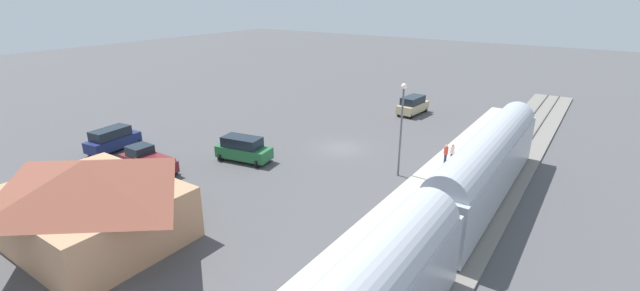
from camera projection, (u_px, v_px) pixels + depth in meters
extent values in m
plane|color=#4C4C4F|center=(342.00, 148.00, 40.89)|extent=(200.00, 200.00, 0.00)
cube|color=slate|center=(493.00, 182.00, 33.44)|extent=(4.80, 70.00, 0.18)
cube|color=#59544C|center=(503.00, 182.00, 33.01)|extent=(0.10, 70.00, 0.12)
cube|color=#59544C|center=(484.00, 178.00, 33.77)|extent=(0.10, 70.00, 0.12)
cube|color=#B7B2A8|center=(443.00, 170.00, 35.54)|extent=(3.20, 46.00, 0.30)
cube|color=#ADB2BC|center=(486.00, 171.00, 30.24)|extent=(2.90, 19.87, 3.70)
cube|color=red|center=(465.00, 171.00, 31.12)|extent=(0.04, 18.28, 0.36)
cylinder|color=#ADB2BC|center=(489.00, 148.00, 29.64)|extent=(2.75, 19.08, 2.76)
cube|color=tan|center=(93.00, 215.00, 25.39)|extent=(10.26, 7.97, 3.29)
pyramid|color=brown|center=(84.00, 176.00, 24.51)|extent=(11.06, 8.77, 1.83)
cube|color=#4C3323|center=(152.00, 198.00, 28.71)|extent=(1.10, 0.08, 2.10)
cylinder|color=#333338|center=(451.00, 158.00, 36.51)|extent=(0.22, 0.22, 0.85)
cylinder|color=silver|center=(452.00, 150.00, 36.25)|extent=(0.36, 0.36, 0.62)
sphere|color=tan|center=(453.00, 145.00, 36.11)|extent=(0.24, 0.24, 0.24)
cylinder|color=#23284C|center=(445.00, 159.00, 36.34)|extent=(0.22, 0.22, 0.85)
cylinder|color=#CC3F33|center=(446.00, 151.00, 36.09)|extent=(0.36, 0.36, 0.62)
sphere|color=tan|center=(447.00, 146.00, 35.94)|extent=(0.24, 0.24, 0.24)
cube|color=#236638|center=(244.00, 152.00, 37.53)|extent=(5.16, 2.77, 1.00)
cube|color=#19232D|center=(242.00, 142.00, 37.27)|extent=(3.68, 2.29, 0.88)
cylinder|color=black|center=(268.00, 157.00, 37.70)|extent=(0.22, 0.68, 0.68)
cylinder|color=black|center=(257.00, 164.00, 36.22)|extent=(0.22, 0.68, 0.68)
cylinder|color=black|center=(232.00, 151.00, 39.18)|extent=(0.22, 0.68, 0.68)
cylinder|color=black|center=(221.00, 157.00, 37.70)|extent=(0.22, 0.68, 0.68)
cube|color=maroon|center=(149.00, 163.00, 35.17)|extent=(5.43, 2.03, 0.92)
cube|color=#19232D|center=(140.00, 150.00, 35.43)|extent=(1.75, 1.75, 0.84)
cylinder|color=black|center=(125.00, 165.00, 35.83)|extent=(0.22, 0.76, 0.76)
cylinder|color=black|center=(143.00, 159.00, 37.15)|extent=(0.22, 0.76, 0.76)
cylinder|color=black|center=(156.00, 178.00, 33.51)|extent=(0.22, 0.76, 0.76)
cylinder|color=black|center=(174.00, 170.00, 34.83)|extent=(0.22, 0.76, 0.76)
cube|color=maroon|center=(155.00, 159.00, 34.47)|extent=(3.00, 1.90, 0.20)
cube|color=navy|center=(113.00, 142.00, 40.00)|extent=(2.49, 5.09, 1.00)
cube|color=#19232D|center=(110.00, 133.00, 39.55)|extent=(2.09, 3.60, 0.88)
cylinder|color=black|center=(125.00, 140.00, 42.12)|extent=(0.22, 0.68, 0.68)
cylinder|color=black|center=(137.00, 143.00, 41.36)|extent=(0.22, 0.68, 0.68)
cylinder|color=black|center=(90.00, 152.00, 38.97)|extent=(0.22, 0.68, 0.68)
cylinder|color=black|center=(102.00, 155.00, 38.21)|extent=(0.22, 0.68, 0.68)
cube|color=#C6B284|center=(413.00, 107.00, 51.97)|extent=(2.36, 5.04, 1.00)
cube|color=#19232D|center=(413.00, 100.00, 51.54)|extent=(2.00, 3.56, 0.88)
cylinder|color=black|center=(413.00, 107.00, 54.04)|extent=(0.22, 0.68, 0.68)
cylinder|color=black|center=(426.00, 109.00, 53.02)|extent=(0.22, 0.68, 0.68)
cylinder|color=black|center=(399.00, 113.00, 51.27)|extent=(0.22, 0.68, 0.68)
cylinder|color=black|center=(412.00, 116.00, 50.25)|extent=(0.22, 0.68, 0.68)
cylinder|color=#515156|center=(401.00, 134.00, 33.59)|extent=(0.16, 0.16, 7.25)
sphere|color=#EAE5C6|center=(404.00, 86.00, 32.29)|extent=(0.44, 0.44, 0.44)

